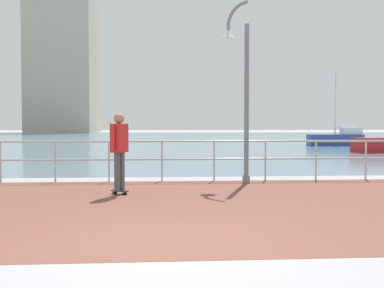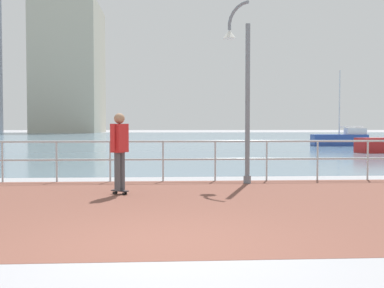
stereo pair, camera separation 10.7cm
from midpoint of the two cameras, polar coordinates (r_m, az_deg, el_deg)
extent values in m
plane|color=#9E9EA3|center=(45.68, -3.96, 0.41)|extent=(220.00, 220.00, 0.00)
cube|color=brown|center=(8.78, -3.97, -7.44)|extent=(28.00, 7.33, 0.01)
cube|color=slate|center=(57.34, -3.96, 0.79)|extent=(180.00, 88.00, 0.00)
cylinder|color=#B2BCC1|center=(13.05, -22.76, -2.08)|extent=(0.05, 0.05, 1.07)
cylinder|color=#B2BCC1|center=(12.67, -16.75, -2.13)|extent=(0.05, 0.05, 1.07)
cylinder|color=#B2BCC1|center=(12.43, -10.44, -2.15)|extent=(0.05, 0.05, 1.07)
cylinder|color=#B2BCC1|center=(12.36, -3.98, -2.15)|extent=(0.05, 0.05, 1.07)
cylinder|color=#B2BCC1|center=(12.43, 2.49, -2.12)|extent=(0.05, 0.05, 1.07)
cylinder|color=#B2BCC1|center=(12.67, 8.80, -2.06)|extent=(0.05, 0.05, 1.07)
cylinder|color=#B2BCC1|center=(13.05, 14.81, -1.98)|extent=(0.05, 0.05, 1.07)
cylinder|color=#B2BCC1|center=(13.56, 20.42, -1.89)|extent=(0.05, 0.05, 1.07)
cylinder|color=#B2BCC1|center=(12.33, -3.98, 0.32)|extent=(25.20, 0.06, 0.06)
cylinder|color=#B2BCC1|center=(12.35, -3.98, -1.90)|extent=(25.20, 0.06, 0.06)
cylinder|color=slate|center=(12.00, 6.45, -4.37)|extent=(0.19, 0.19, 0.20)
cylinder|color=slate|center=(11.93, 6.49, 4.91)|extent=(0.12, 0.12, 4.07)
cylinder|color=slate|center=(12.35, 6.21, 16.92)|extent=(0.20, 0.18, 0.11)
cylinder|color=slate|center=(12.41, 5.58, 16.64)|extent=(0.20, 0.19, 0.15)
cylinder|color=slate|center=(12.45, 5.03, 16.19)|extent=(0.20, 0.18, 0.18)
cylinder|color=slate|center=(12.48, 4.60, 15.60)|extent=(0.18, 0.17, 0.19)
cylinder|color=slate|center=(12.47, 4.34, 14.93)|extent=(0.15, 0.15, 0.19)
cylinder|color=slate|center=(12.45, 4.25, 14.23)|extent=(0.12, 0.12, 0.17)
cone|color=silver|center=(12.41, 4.26, 13.33)|extent=(0.36, 0.36, 0.22)
cylinder|color=black|center=(10.18, -9.93, -5.97)|extent=(0.07, 0.06, 0.06)
cylinder|color=black|center=(10.24, -9.67, -5.92)|extent=(0.07, 0.06, 0.06)
cylinder|color=black|center=(10.03, -8.77, -6.09)|extent=(0.07, 0.06, 0.06)
cylinder|color=black|center=(10.09, -8.51, -6.04)|extent=(0.07, 0.06, 0.06)
cube|color=black|center=(10.13, -9.23, -5.73)|extent=(0.40, 0.30, 0.02)
cylinder|color=#4C4C51|center=(10.01, -9.52, -3.39)|extent=(0.18, 0.18, 0.82)
cylinder|color=#4C4C51|center=(10.14, -8.97, -3.32)|extent=(0.18, 0.18, 0.82)
cube|color=red|center=(10.03, -9.27, 0.73)|extent=(0.38, 0.42, 0.61)
cylinder|color=red|center=(9.85, -10.07, 0.79)|extent=(0.12, 0.12, 0.58)
cylinder|color=red|center=(10.22, -8.49, 0.85)|extent=(0.12, 0.12, 0.58)
sphere|color=#A37A5B|center=(10.03, -9.28, 3.13)|extent=(0.23, 0.23, 0.23)
cube|color=#284799|center=(35.52, 17.13, 0.46)|extent=(3.98, 1.39, 0.84)
cube|color=silver|center=(35.90, 18.93, 1.50)|extent=(1.45, 0.91, 0.47)
cylinder|color=silver|center=(35.55, 17.19, 4.91)|extent=(0.09, 0.09, 4.68)
cylinder|color=silver|center=(35.79, 18.46, 2.03)|extent=(1.77, 0.15, 0.07)
cube|color=#B2AD99|center=(103.40, -15.46, 8.89)|extent=(12.93, 17.82, 27.06)
cube|color=gray|center=(106.08, -15.55, 16.70)|extent=(5.17, 7.13, 2.00)
camera|label=1|loc=(0.05, -90.32, -0.01)|focal=43.25mm
camera|label=2|loc=(0.05, 89.68, 0.01)|focal=43.25mm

